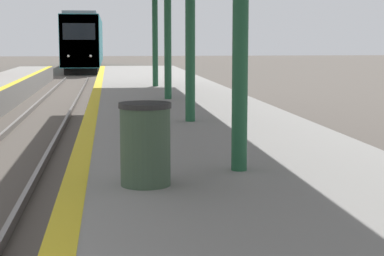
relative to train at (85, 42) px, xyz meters
name	(u,v)px	position (x,y,z in m)	size (l,w,h in m)	color
train	(85,42)	(0.00, 0.00, 0.00)	(2.82, 22.61, 4.61)	black
trash_bin	(145,144)	(2.49, -49.96, -0.98)	(0.61, 0.61, 0.97)	#384C38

